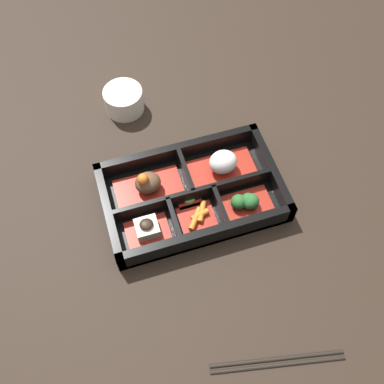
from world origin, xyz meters
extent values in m
plane|color=black|center=(0.00, 0.00, 0.00)|extent=(3.00, 3.00, 0.00)
cube|color=black|center=(0.00, 0.00, 0.01)|extent=(0.32, 0.20, 0.01)
cube|color=black|center=(0.00, -0.09, 0.02)|extent=(0.32, 0.01, 0.05)
cube|color=black|center=(0.00, 0.09, 0.02)|extent=(0.32, 0.01, 0.05)
cube|color=black|center=(-0.15, 0.00, 0.02)|extent=(0.01, 0.20, 0.05)
cube|color=black|center=(0.15, 0.00, 0.02)|extent=(0.01, 0.20, 0.05)
cube|color=black|center=(0.00, -0.01, 0.02)|extent=(0.29, 0.01, 0.05)
cube|color=black|center=(-0.05, -0.05, 0.02)|extent=(0.01, 0.08, 0.05)
cube|color=black|center=(0.04, -0.05, 0.02)|extent=(0.01, 0.08, 0.05)
cube|color=black|center=(0.00, 0.04, 0.02)|extent=(0.01, 0.09, 0.05)
cube|color=maroon|center=(-0.07, 0.04, 0.01)|extent=(0.12, 0.07, 0.01)
ellipsoid|color=brown|center=(-0.07, 0.04, 0.03)|extent=(0.05, 0.04, 0.04)
sphere|color=#D1661E|center=(-0.08, 0.03, 0.06)|extent=(0.02, 0.02, 0.02)
cube|color=maroon|center=(0.07, 0.04, 0.01)|extent=(0.12, 0.07, 0.01)
ellipsoid|color=silver|center=(0.07, 0.04, 0.04)|extent=(0.05, 0.05, 0.05)
cube|color=maroon|center=(-0.10, -0.05, 0.01)|extent=(0.08, 0.05, 0.01)
cube|color=beige|center=(-0.10, -0.05, 0.03)|extent=(0.04, 0.04, 0.02)
ellipsoid|color=black|center=(-0.10, -0.05, 0.04)|extent=(0.02, 0.02, 0.01)
cube|color=maroon|center=(-0.01, -0.05, 0.01)|extent=(0.06, 0.05, 0.01)
cylinder|color=orange|center=(0.01, -0.04, 0.02)|extent=(0.03, 0.04, 0.01)
cylinder|color=orange|center=(0.00, -0.05, 0.02)|extent=(0.03, 0.02, 0.01)
cylinder|color=orange|center=(-0.01, -0.05, 0.02)|extent=(0.04, 0.04, 0.01)
cube|color=maroon|center=(0.09, -0.05, 0.01)|extent=(0.09, 0.05, 0.01)
sphere|color=#265B28|center=(0.09, -0.05, 0.03)|extent=(0.03, 0.03, 0.03)
sphere|color=#265B28|center=(0.07, -0.05, 0.03)|extent=(0.03, 0.03, 0.03)
sphere|color=#265B28|center=(0.09, -0.05, 0.03)|extent=(0.03, 0.03, 0.03)
sphere|color=#265B28|center=(0.09, -0.05, 0.03)|extent=(0.03, 0.03, 0.03)
cube|color=maroon|center=(-0.01, -0.01, 0.01)|extent=(0.04, 0.03, 0.01)
cylinder|color=#75A84C|center=(-0.01, -0.01, 0.02)|extent=(0.02, 0.02, 0.01)
cylinder|color=#75A84C|center=(-0.01, -0.01, 0.02)|extent=(0.02, 0.02, 0.00)
cylinder|color=#75A84C|center=(0.00, 0.00, 0.02)|extent=(0.02, 0.02, 0.00)
cylinder|color=beige|center=(-0.07, 0.25, 0.03)|extent=(0.08, 0.08, 0.05)
cylinder|color=#597A38|center=(-0.07, 0.25, 0.05)|extent=(0.07, 0.07, 0.01)
cylinder|color=black|center=(0.04, -0.32, 0.00)|extent=(0.21, 0.05, 0.01)
cylinder|color=black|center=(0.04, -0.31, 0.00)|extent=(0.21, 0.05, 0.01)
camera|label=1|loc=(-0.12, -0.39, 0.73)|focal=42.00mm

